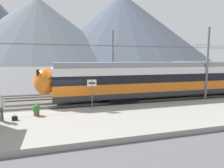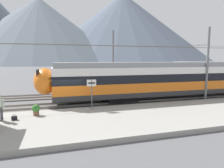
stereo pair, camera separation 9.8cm
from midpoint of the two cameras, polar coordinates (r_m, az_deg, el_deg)
The scene contains 13 objects.
ground_plane at distance 17.07m, azimuth -13.21°, elevation -7.02°, with size 400.00×400.00×0.00m, color #565659.
platform_slab at distance 12.74m, azimuth -12.01°, elevation -11.15°, with size 120.00×6.68×0.30m, color gray.
track_near at distance 17.87m, azimuth -13.37°, elevation -6.16°, with size 120.00×3.00×0.28m.
track_far at distance 22.75m, azimuth -14.08°, elevation -3.34°, with size 120.00×3.00×0.28m.
train_near_platform at distance 23.28m, azimuth 24.89°, elevation 1.82°, with size 33.85×2.96×4.27m.
catenary_mast_mid at distance 21.53m, azimuth 25.53°, elevation 5.55°, with size 46.92×1.78×7.21m.
catenary_mast_far_side at distance 25.14m, azimuth 0.26°, elevation 6.99°, with size 46.92×2.13×7.75m.
platform_sign at distance 15.03m, azimuth -6.03°, elevation -1.08°, with size 0.70×0.08×2.29m.
passenger_walking at distance 14.11m, azimuth -29.88°, elevation -5.56°, with size 0.53×0.22×1.69m.
handbag_beside_passenger at distance 14.01m, azimuth -26.54°, elevation -8.84°, with size 0.32×0.18×0.39m.
potted_plant_platform_edge at distance 14.48m, azimuth -21.26°, elevation -6.83°, with size 0.53×0.53×0.77m.
mountain_central_peak at distance 212.43m, azimuth -20.47°, elevation 14.19°, with size 171.39×171.39×63.98m, color slate.
mountain_right_ridge at distance 241.22m, azimuth 2.80°, elevation 15.67°, with size 201.69×201.69×80.32m, color #515B6B.
Camera 1 is at (-0.92, -16.53, 4.10)m, focal length 31.55 mm.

